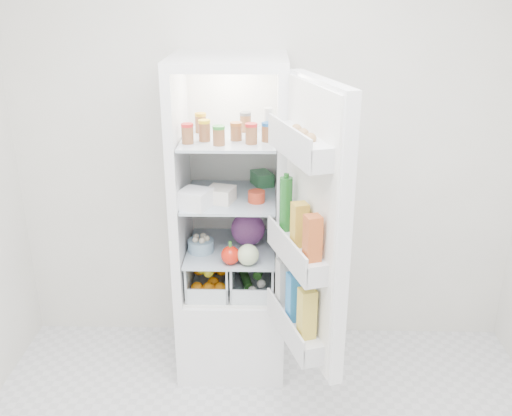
{
  "coord_description": "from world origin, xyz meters",
  "views": [
    {
      "loc": [
        0.01,
        -1.73,
        2.13
      ],
      "look_at": [
        -0.05,
        0.95,
        1.08
      ],
      "focal_mm": 40.0,
      "sensor_mm": 36.0,
      "label": 1
    }
  ],
  "objects_px": {
    "refrigerator": "(232,255)",
    "fridge_door": "(310,232)",
    "mushroom_bowl": "(201,246)",
    "red_cabbage": "(248,229)"
  },
  "relations": [
    {
      "from": "mushroom_bowl",
      "to": "fridge_door",
      "type": "relative_size",
      "value": 0.11
    },
    {
      "from": "red_cabbage",
      "to": "mushroom_bowl",
      "type": "bearing_deg",
      "value": -159.66
    },
    {
      "from": "refrigerator",
      "to": "red_cabbage",
      "type": "xyz_separation_m",
      "value": [
        0.09,
        -0.02,
        0.18
      ]
    },
    {
      "from": "red_cabbage",
      "to": "fridge_door",
      "type": "distance_m",
      "value": 0.72
    },
    {
      "from": "mushroom_bowl",
      "to": "red_cabbage",
      "type": "bearing_deg",
      "value": 20.34
    },
    {
      "from": "refrigerator",
      "to": "fridge_door",
      "type": "relative_size",
      "value": 1.38
    },
    {
      "from": "refrigerator",
      "to": "mushroom_bowl",
      "type": "height_order",
      "value": "refrigerator"
    },
    {
      "from": "fridge_door",
      "to": "red_cabbage",
      "type": "bearing_deg",
      "value": 8.3
    },
    {
      "from": "red_cabbage",
      "to": "mushroom_bowl",
      "type": "height_order",
      "value": "red_cabbage"
    },
    {
      "from": "refrigerator",
      "to": "red_cabbage",
      "type": "distance_m",
      "value": 0.2
    }
  ]
}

